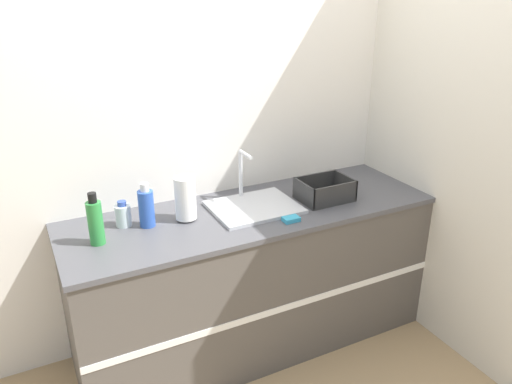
{
  "coord_description": "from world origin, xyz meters",
  "views": [
    {
      "loc": [
        -1.16,
        -1.98,
        2.09
      ],
      "look_at": [
        0.01,
        0.3,
        1.03
      ],
      "focal_mm": 35.0,
      "sensor_mm": 36.0,
      "label": 1
    }
  ],
  "objects_px": {
    "bottle_green": "(95,222)",
    "dish_rack": "(325,192)",
    "sink": "(253,205)",
    "paper_towel_roll": "(185,198)",
    "bottle_blue": "(146,207)",
    "bottle_clear": "(123,215)"
  },
  "relations": [
    {
      "from": "sink",
      "to": "bottle_blue",
      "type": "relative_size",
      "value": 2.01
    },
    {
      "from": "bottle_green",
      "to": "dish_rack",
      "type": "bearing_deg",
      "value": -2.13
    },
    {
      "from": "bottle_green",
      "to": "bottle_clear",
      "type": "bearing_deg",
      "value": 41.01
    },
    {
      "from": "paper_towel_roll",
      "to": "bottle_blue",
      "type": "distance_m",
      "value": 0.21
    },
    {
      "from": "bottle_clear",
      "to": "paper_towel_roll",
      "type": "bearing_deg",
      "value": -14.04
    },
    {
      "from": "sink",
      "to": "paper_towel_roll",
      "type": "distance_m",
      "value": 0.41
    },
    {
      "from": "dish_rack",
      "to": "bottle_blue",
      "type": "bearing_deg",
      "value": 172.85
    },
    {
      "from": "bottle_blue",
      "to": "bottle_clear",
      "type": "bearing_deg",
      "value": 152.41
    },
    {
      "from": "dish_rack",
      "to": "bottle_green",
      "type": "height_order",
      "value": "bottle_green"
    },
    {
      "from": "sink",
      "to": "dish_rack",
      "type": "bearing_deg",
      "value": -10.03
    },
    {
      "from": "sink",
      "to": "bottle_green",
      "type": "distance_m",
      "value": 0.88
    },
    {
      "from": "paper_towel_roll",
      "to": "bottle_clear",
      "type": "bearing_deg",
      "value": 165.96
    },
    {
      "from": "dish_rack",
      "to": "bottle_clear",
      "type": "relative_size",
      "value": 2.18
    },
    {
      "from": "sink",
      "to": "bottle_blue",
      "type": "distance_m",
      "value": 0.61
    },
    {
      "from": "sink",
      "to": "paper_towel_roll",
      "type": "height_order",
      "value": "sink"
    },
    {
      "from": "sink",
      "to": "bottle_green",
      "type": "xyz_separation_m",
      "value": [
        -0.88,
        -0.03,
        0.1
      ]
    },
    {
      "from": "bottle_green",
      "to": "bottle_blue",
      "type": "bearing_deg",
      "value": 16.54
    },
    {
      "from": "bottle_clear",
      "to": "dish_rack",
      "type": "bearing_deg",
      "value": -9.33
    },
    {
      "from": "bottle_clear",
      "to": "bottle_blue",
      "type": "height_order",
      "value": "bottle_blue"
    },
    {
      "from": "paper_towel_roll",
      "to": "bottle_clear",
      "type": "height_order",
      "value": "paper_towel_roll"
    },
    {
      "from": "bottle_blue",
      "to": "dish_rack",
      "type": "bearing_deg",
      "value": -7.15
    },
    {
      "from": "bottle_clear",
      "to": "bottle_green",
      "type": "distance_m",
      "value": 0.22
    }
  ]
}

